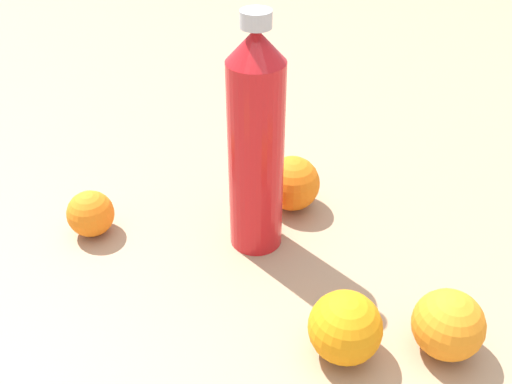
# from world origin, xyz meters

# --- Properties ---
(ground_plane) EXTENTS (2.40, 2.40, 0.00)m
(ground_plane) POSITION_xyz_m (0.00, 0.00, 0.00)
(ground_plane) COLOR #9E7F60
(water_bottle) EXTENTS (0.07, 0.07, 0.32)m
(water_bottle) POSITION_xyz_m (-0.01, -0.04, 0.15)
(water_bottle) COLOR red
(water_bottle) RESTS_ON ground_plane
(orange_0) EXTENTS (0.06, 0.06, 0.06)m
(orange_0) POSITION_xyz_m (-0.02, -0.27, 0.03)
(orange_0) COLOR orange
(orange_0) RESTS_ON ground_plane
(orange_1) EXTENTS (0.08, 0.08, 0.08)m
(orange_1) POSITION_xyz_m (0.18, 0.05, 0.04)
(orange_1) COLOR orange
(orange_1) RESTS_ON ground_plane
(orange_2) EXTENTS (0.08, 0.08, 0.08)m
(orange_2) POSITION_xyz_m (0.18, 0.17, 0.04)
(orange_2) COLOR orange
(orange_2) RESTS_ON ground_plane
(orange_3) EXTENTS (0.08, 0.08, 0.08)m
(orange_3) POSITION_xyz_m (-0.08, 0.01, 0.04)
(orange_3) COLOR orange
(orange_3) RESTS_ON ground_plane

